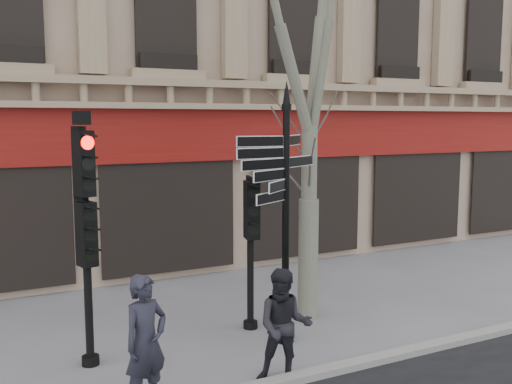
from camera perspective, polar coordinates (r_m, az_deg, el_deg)
ground at (r=10.33m, az=0.31°, el=-15.38°), size 80.00×80.00×0.00m
kerb at (r=9.19m, az=4.48°, el=-17.99°), size 80.00×0.25×0.12m
fingerpost at (r=9.91m, az=3.03°, el=2.31°), size 2.47×2.47×4.65m
traffic_signal_main at (r=9.38m, az=-16.75°, el=-1.51°), size 0.52×0.43×4.11m
traffic_signal_secondary at (r=10.71m, az=-0.57°, el=-3.44°), size 0.55×0.44×2.85m
pedestrian_a at (r=8.17m, az=-10.97°, el=-14.59°), size 0.82×0.69×1.90m
pedestrian_b at (r=8.84m, az=2.87°, el=-13.25°), size 1.07×0.99×1.76m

